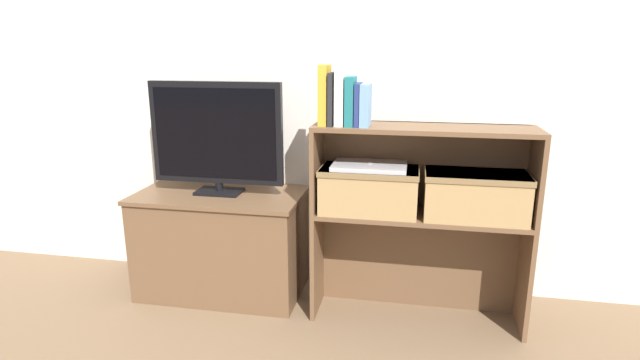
# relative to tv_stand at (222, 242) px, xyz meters

# --- Properties ---
(ground_plane) EXTENTS (16.00, 16.00, 0.00)m
(ground_plane) POSITION_rel_tv_stand_xyz_m (0.52, -0.22, -0.26)
(ground_plane) COLOR brown
(wall_back) EXTENTS (10.00, 0.05, 2.40)m
(wall_back) POSITION_rel_tv_stand_xyz_m (0.52, 0.25, 0.94)
(wall_back) COLOR silver
(wall_back) RESTS_ON ground_plane
(tv_stand) EXTENTS (0.82, 0.46, 0.53)m
(tv_stand) POSITION_rel_tv_stand_xyz_m (0.00, 0.00, 0.00)
(tv_stand) COLOR brown
(tv_stand) RESTS_ON ground_plane
(tv) EXTENTS (0.65, 0.14, 0.54)m
(tv) POSITION_rel_tv_stand_xyz_m (0.00, -0.00, 0.55)
(tv) COLOR black
(tv) RESTS_ON tv_stand
(bookshelf_lower_tier) EXTENTS (0.95, 0.26, 0.51)m
(bookshelf_lower_tier) POSITION_rel_tv_stand_xyz_m (0.97, -0.03, 0.05)
(bookshelf_lower_tier) COLOR brown
(bookshelf_lower_tier) RESTS_ON ground_plane
(bookshelf_upper_tier) EXTENTS (0.95, 0.26, 0.39)m
(bookshelf_upper_tier) POSITION_rel_tv_stand_xyz_m (0.97, -0.03, 0.50)
(bookshelf_upper_tier) COLOR brown
(bookshelf_upper_tier) RESTS_ON bookshelf_lower_tier
(book_mustard) EXTENTS (0.04, 0.12, 0.25)m
(book_mustard) POSITION_rel_tv_stand_xyz_m (0.55, -0.12, 0.76)
(book_mustard) COLOR gold
(book_mustard) RESTS_ON bookshelf_upper_tier
(book_charcoal) EXTENTS (0.02, 0.15, 0.22)m
(book_charcoal) POSITION_rel_tv_stand_xyz_m (0.58, -0.12, 0.75)
(book_charcoal) COLOR #232328
(book_charcoal) RESTS_ON bookshelf_upper_tier
(book_ivory) EXTENTS (0.04, 0.13, 0.25)m
(book_ivory) POSITION_rel_tv_stand_xyz_m (0.62, -0.12, 0.76)
(book_ivory) COLOR silver
(book_ivory) RESTS_ON bookshelf_upper_tier
(book_teal) EXTENTS (0.04, 0.13, 0.21)m
(book_teal) POSITION_rel_tv_stand_xyz_m (0.66, -0.12, 0.74)
(book_teal) COLOR #1E7075
(book_teal) RESTS_ON bookshelf_upper_tier
(book_navy) EXTENTS (0.02, 0.14, 0.18)m
(book_navy) POSITION_rel_tv_stand_xyz_m (0.69, -0.12, 0.72)
(book_navy) COLOR navy
(book_navy) RESTS_ON bookshelf_upper_tier
(book_skyblue) EXTENTS (0.04, 0.14, 0.18)m
(book_skyblue) POSITION_rel_tv_stand_xyz_m (0.73, -0.12, 0.72)
(book_skyblue) COLOR #709ECC
(book_skyblue) RESTS_ON bookshelf_upper_tier
(storage_basket_left) EXTENTS (0.43, 0.23, 0.20)m
(storage_basket_left) POSITION_rel_tv_stand_xyz_m (0.75, -0.10, 0.36)
(storage_basket_left) COLOR tan
(storage_basket_left) RESTS_ON bookshelf_lower_tier
(storage_basket_right) EXTENTS (0.43, 0.23, 0.20)m
(storage_basket_right) POSITION_rel_tv_stand_xyz_m (1.20, -0.10, 0.36)
(storage_basket_right) COLOR tan
(storage_basket_right) RESTS_ON bookshelf_lower_tier
(laptop) EXTENTS (0.32, 0.21, 0.02)m
(laptop) POSITION_rel_tv_stand_xyz_m (0.75, -0.10, 0.46)
(laptop) COLOR #BCBCC1
(laptop) RESTS_ON storage_basket_left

